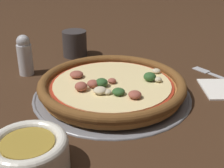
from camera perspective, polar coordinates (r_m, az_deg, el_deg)
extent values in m
plane|color=#3D2616|center=(0.71, 0.00, -2.06)|extent=(3.00, 3.00, 0.00)
cylinder|color=gray|center=(0.71, 0.00, -1.93)|extent=(0.35, 0.35, 0.00)
torus|color=gray|center=(0.70, 0.00, -1.79)|extent=(0.36, 0.36, 0.01)
cylinder|color=#A86B33|center=(0.70, 0.00, -0.83)|extent=(0.31, 0.31, 0.02)
torus|color=brown|center=(0.69, 0.00, 0.12)|extent=(0.33, 0.33, 0.02)
cylinder|color=#A32D19|center=(0.69, 0.00, -0.07)|extent=(0.28, 0.28, 0.00)
cylinder|color=beige|center=(0.69, 0.00, 0.09)|extent=(0.26, 0.26, 0.00)
ellipsoid|color=beige|center=(0.64, -0.90, -1.44)|extent=(0.03, 0.03, 0.01)
ellipsoid|color=#2D5628|center=(0.71, 6.92, 1.36)|extent=(0.04, 0.04, 0.02)
ellipsoid|color=#2D5628|center=(0.64, 0.90, -1.42)|extent=(0.04, 0.04, 0.01)
ellipsoid|color=#2D5628|center=(0.67, -1.91, 0.27)|extent=(0.04, 0.04, 0.02)
ellipsoid|color=#994C3D|center=(0.69, 0.12, 0.60)|extent=(0.03, 0.03, 0.01)
ellipsoid|color=#994C3D|center=(0.72, -6.50, 1.76)|extent=(0.03, 0.03, 0.01)
ellipsoid|color=#994C3D|center=(0.67, -3.50, 0.07)|extent=(0.03, 0.03, 0.02)
ellipsoid|color=beige|center=(0.70, 8.42, 0.82)|extent=(0.02, 0.02, 0.01)
ellipsoid|color=beige|center=(0.75, 8.09, 2.39)|extent=(0.02, 0.02, 0.01)
ellipsoid|color=#994C3D|center=(0.66, -5.68, -0.45)|extent=(0.03, 0.03, 0.02)
ellipsoid|color=beige|center=(0.64, -2.20, -1.17)|extent=(0.04, 0.04, 0.01)
ellipsoid|color=#994C3D|center=(0.63, 4.20, -1.94)|extent=(0.03, 0.03, 0.01)
cylinder|color=silver|center=(0.50, -14.86, -12.78)|extent=(0.12, 0.12, 0.05)
torus|color=silver|center=(0.48, -15.17, -10.56)|extent=(0.12, 0.12, 0.02)
cylinder|color=olive|center=(0.48, -15.20, -10.36)|extent=(0.08, 0.08, 0.00)
cylinder|color=#383333|center=(0.94, -6.84, 7.34)|extent=(0.07, 0.07, 0.08)
cube|color=#B7B7BC|center=(0.87, 16.01, 2.54)|extent=(0.04, 0.05, 0.00)
cylinder|color=silver|center=(0.83, -15.58, 4.31)|extent=(0.04, 0.04, 0.08)
sphere|color=#B2B2B7|center=(0.82, -15.96, 7.48)|extent=(0.03, 0.03, 0.03)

